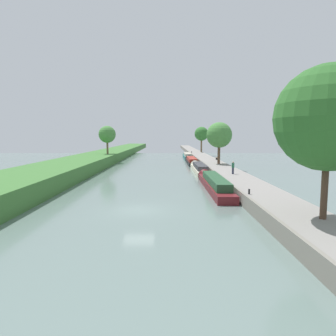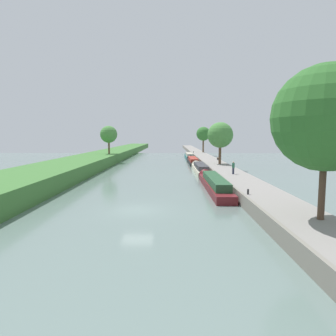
% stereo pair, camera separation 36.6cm
% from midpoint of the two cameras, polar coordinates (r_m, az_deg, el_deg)
% --- Properties ---
extents(ground_plane, '(160.00, 160.00, 0.00)m').
position_cam_midpoint_polar(ground_plane, '(24.70, -5.92, -8.00)').
color(ground_plane, slate).
extents(right_towpath, '(3.95, 260.00, 1.09)m').
position_cam_midpoint_polar(right_towpath, '(25.84, 19.19, -6.44)').
color(right_towpath, gray).
rests_on(right_towpath, ground_plane).
extents(stone_quay, '(0.25, 260.00, 1.14)m').
position_cam_midpoint_polar(stone_quay, '(25.23, 14.66, -6.54)').
color(stone_quay, gray).
rests_on(stone_quay, ground_plane).
extents(narrowboat_maroon, '(1.88, 17.01, 2.08)m').
position_cam_midpoint_polar(narrowboat_maroon, '(34.50, 8.56, -2.85)').
color(narrowboat_maroon, maroon).
rests_on(narrowboat_maroon, ground_plane).
extents(narrowboat_cream, '(1.93, 14.82, 2.00)m').
position_cam_midpoint_polar(narrowboat_cream, '(50.29, 5.89, -0.04)').
color(narrowboat_cream, beige).
rests_on(narrowboat_cream, ground_plane).
extents(narrowboat_black, '(1.93, 15.38, 1.95)m').
position_cam_midpoint_polar(narrowboat_black, '(65.95, 4.41, 1.40)').
color(narrowboat_black, black).
rests_on(narrowboat_black, ground_plane).
extents(narrowboat_teal, '(1.86, 14.25, 2.00)m').
position_cam_midpoint_polar(narrowboat_teal, '(80.67, 3.69, 2.31)').
color(narrowboat_teal, '#195B60').
rests_on(narrowboat_teal, ground_plane).
extents(tree_rightbank_near, '(6.17, 6.17, 9.04)m').
position_cam_midpoint_polar(tree_rightbank_near, '(19.66, 27.99, 8.38)').
color(tree_rightbank_near, '#4C3828').
rests_on(tree_rightbank_near, right_towpath).
extents(tree_rightbank_midnear, '(4.48, 4.48, 7.31)m').
position_cam_midpoint_polar(tree_rightbank_midnear, '(53.43, 9.69, 6.21)').
color(tree_rightbank_midnear, brown).
rests_on(tree_rightbank_midnear, right_towpath).
extents(tree_rightbank_midfar, '(4.20, 4.20, 7.62)m').
position_cam_midpoint_polar(tree_rightbank_midfar, '(91.24, 6.43, 6.49)').
color(tree_rightbank_midfar, brown).
rests_on(tree_rightbank_midfar, right_towpath).
extents(tree_leftbank_downstream, '(3.78, 3.78, 6.22)m').
position_cam_midpoint_polar(tree_leftbank_downstream, '(68.05, -11.57, 6.30)').
color(tree_leftbank_downstream, brown).
rests_on(tree_leftbank_downstream, left_grassy_bank).
extents(person_walking, '(0.34, 0.34, 1.66)m').
position_cam_midpoint_polar(person_walking, '(39.45, 12.18, 0.13)').
color(person_walking, '#282D42').
rests_on(person_walking, right_towpath).
extents(mooring_bollard_near, '(0.16, 0.16, 0.45)m').
position_cam_midpoint_polar(mooring_bollard_near, '(26.26, 14.98, -4.38)').
color(mooring_bollard_near, black).
rests_on(mooring_bollard_near, right_towpath).
extents(mooring_bollard_far, '(0.16, 0.16, 0.45)m').
position_cam_midpoint_polar(mooring_bollard_far, '(87.09, 4.56, 3.07)').
color(mooring_bollard_far, black).
rests_on(mooring_bollard_far, right_towpath).
extents(park_bench, '(0.44, 1.50, 0.47)m').
position_cam_midpoint_polar(park_bench, '(62.04, 9.32, 1.86)').
color(park_bench, '#333338').
rests_on(park_bench, right_towpath).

